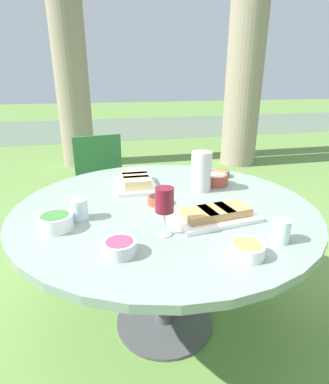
{
  "coord_description": "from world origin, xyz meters",
  "views": [
    {
      "loc": [
        -0.36,
        -1.37,
        1.35
      ],
      "look_at": [
        0.0,
        0.0,
        0.82
      ],
      "focal_mm": 28.0,
      "sensor_mm": 36.0,
      "label": 1
    }
  ],
  "objects": [
    {
      "name": "platter_charcuterie",
      "position": [
        -0.1,
        0.29,
        0.8
      ],
      "size": [
        0.24,
        0.35,
        0.07
      ],
      "color": "white",
      "rests_on": "dining_table"
    },
    {
      "name": "bowl_olives",
      "position": [
        -0.03,
        -0.0,
        0.79
      ],
      "size": [
        0.11,
        0.11,
        0.04
      ],
      "color": "#B74733",
      "rests_on": "dining_table"
    },
    {
      "name": "chair_near_right",
      "position": [
        -0.24,
        1.3,
        0.52
      ],
      "size": [
        0.51,
        0.49,
        0.89
      ],
      "color": "#2D6B38",
      "rests_on": "ground_plane"
    },
    {
      "name": "wine_glass",
      "position": [
        -0.09,
        -0.32,
        0.91
      ],
      "size": [
        0.07,
        0.07,
        0.2
      ],
      "color": "silver",
      "rests_on": "dining_table"
    },
    {
      "name": "bowl_salad",
      "position": [
        -0.51,
        -0.16,
        0.8
      ],
      "size": [
        0.14,
        0.14,
        0.07
      ],
      "color": "white",
      "rests_on": "dining_table"
    },
    {
      "name": "bowl_roasted_veg",
      "position": [
        0.47,
        0.35,
        0.78
      ],
      "size": [
        0.12,
        0.12,
        0.04
      ],
      "color": "#334256",
      "rests_on": "dining_table"
    },
    {
      "name": "platter_bread_main",
      "position": [
        0.17,
        -0.25,
        0.79
      ],
      "size": [
        0.4,
        0.24,
        0.06
      ],
      "color": "white",
      "rests_on": "dining_table"
    },
    {
      "name": "dining_table",
      "position": [
        0.0,
        0.0,
        0.67
      ],
      "size": [
        1.49,
        1.49,
        0.76
      ],
      "color": "#4C4C51",
      "rests_on": "ground_plane"
    },
    {
      "name": "ground_plane",
      "position": [
        0.0,
        0.0,
        0.0
      ],
      "size": [
        40.0,
        40.0,
        0.0
      ],
      "primitive_type": "plane",
      "color": "#668E42"
    },
    {
      "name": "cup_water_near",
      "position": [
        0.33,
        -0.49,
        0.81
      ],
      "size": [
        0.07,
        0.07,
        0.09
      ],
      "color": "silver",
      "rests_on": "dining_table"
    },
    {
      "name": "tree_trunk_main",
      "position": [
        2.18,
        3.26,
        1.9
      ],
      "size": [
        0.58,
        0.58,
        3.79
      ],
      "color": "gray",
      "rests_on": "ground_plane"
    },
    {
      "name": "river_strip",
      "position": [
        0.0,
        8.15,
        0.0
      ],
      "size": [
        40.0,
        4.63,
        0.01
      ],
      "color": "#6B7F5B",
      "rests_on": "ground_plane"
    },
    {
      "name": "bowl_dip_red",
      "position": [
        -0.28,
        -0.42,
        0.79
      ],
      "size": [
        0.12,
        0.12,
        0.05
      ],
      "color": "silver",
      "rests_on": "dining_table"
    },
    {
      "name": "water_pitcher",
      "position": [
        0.25,
        0.14,
        0.88
      ],
      "size": [
        0.12,
        0.11,
        0.22
      ],
      "color": "silver",
      "rests_on": "dining_table"
    },
    {
      "name": "cup_water_far",
      "position": [
        -0.42,
        -0.08,
        0.81
      ],
      "size": [
        0.08,
        0.08,
        0.09
      ],
      "color": "silver",
      "rests_on": "dining_table"
    },
    {
      "name": "bowl_dip_cream",
      "position": [
        0.37,
        0.2,
        0.8
      ],
      "size": [
        0.14,
        0.14,
        0.06
      ],
      "color": "#B74733",
      "rests_on": "dining_table"
    },
    {
      "name": "bowl_fries",
      "position": [
        0.16,
        -0.55,
        0.79
      ],
      "size": [
        0.12,
        0.12,
        0.05
      ],
      "color": "white",
      "rests_on": "dining_table"
    }
  ]
}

